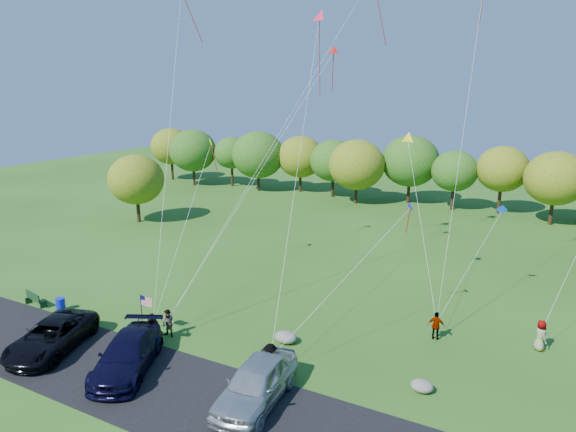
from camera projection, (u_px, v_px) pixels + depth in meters
name	position (u px, v px, depth m)	size (l,w,h in m)	color
ground	(203.00, 347.00, 27.41)	(140.00, 140.00, 0.00)	#295016
asphalt_lane	(150.00, 384.00, 23.99)	(44.00, 6.00, 0.06)	black
treeline	(382.00, 166.00, 58.55)	(76.24, 28.11, 8.30)	#332212
minivan_dark	(51.00, 336.00, 26.80)	(2.63, 5.70, 1.59)	black
minivan_navy	(127.00, 354.00, 24.89)	(2.35, 5.77, 1.67)	black
minivan_silver	(256.00, 383.00, 22.32)	(2.22, 5.51, 1.88)	#ACB3B7
flyer_a	(153.00, 328.00, 27.77)	(0.61, 0.40, 1.66)	#4C4C59
flyer_b	(168.00, 323.00, 28.39)	(0.77, 0.60, 1.59)	#4C4C59
flyer_c	(270.00, 361.00, 24.40)	(1.11, 0.64, 1.72)	#4C4C59
flyer_d	(436.00, 326.00, 28.08)	(0.94, 0.39, 1.60)	#4C4C59
flyer_e	(540.00, 335.00, 26.92)	(0.82, 0.54, 1.68)	#4C4C59
park_bench	(34.00, 299.00, 32.44)	(1.71, 0.59, 0.95)	#133417
trash_barrel	(61.00, 305.00, 31.78)	(0.55, 0.55, 0.82)	#0D1BCB
flag_assembly	(144.00, 305.00, 28.53)	(0.85, 0.55, 2.29)	black
boulder_near	(286.00, 337.00, 27.82)	(1.26, 0.99, 0.63)	gray
boulder_far	(422.00, 386.00, 23.37)	(1.04, 0.87, 0.54)	gray
kites_aloft	(366.00, 28.00, 32.86)	(25.77, 9.70, 15.90)	#FF1C3B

